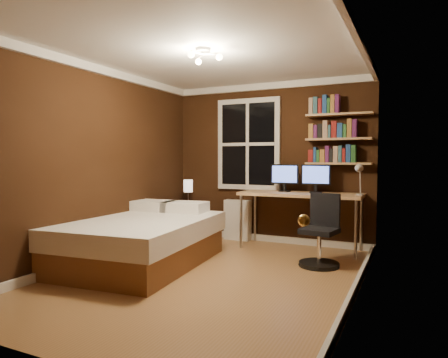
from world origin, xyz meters
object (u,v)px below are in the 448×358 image
at_px(bedside_lamp, 188,193).
at_px(desk_lamp, 360,179).
at_px(bed, 141,240).
at_px(office_chair, 321,240).
at_px(nightstand, 188,222).
at_px(radiator, 238,220).
at_px(monitor_left, 285,178).
at_px(desk, 300,197).
at_px(monitor_right, 316,179).

bearing_deg(bedside_lamp, desk_lamp, -1.90).
distance_m(bed, office_chair, 2.23).
relative_size(bed, office_chair, 2.51).
distance_m(nightstand, bedside_lamp, 0.49).
bearing_deg(radiator, monitor_left, -9.86).
xyz_separation_m(bed, bedside_lamp, (-0.27, 1.62, 0.45)).
distance_m(bed, desk, 2.34).
distance_m(bedside_lamp, desk, 1.87).
bearing_deg(radiator, desk, -11.95).
xyz_separation_m(nightstand, monitor_right, (2.07, 0.11, 0.76)).
relative_size(bed, desk, 1.28).
height_order(monitor_right, office_chair, monitor_right).
height_order(nightstand, monitor_left, monitor_left).
height_order(desk, monitor_right, monitor_right).
relative_size(bedside_lamp, office_chair, 0.49).
distance_m(nightstand, desk_lamp, 2.81).
bearing_deg(radiator, desk_lamp, -10.12).
xyz_separation_m(monitor_left, office_chair, (0.72, -0.85, -0.71)).
bearing_deg(desk_lamp, radiator, 169.88).
xyz_separation_m(bedside_lamp, desk, (1.87, 0.02, 0.01)).
height_order(bed, monitor_right, monitor_right).
distance_m(nightstand, desk, 1.93).
relative_size(bed, nightstand, 4.15).
bearing_deg(office_chair, desk, 130.87).
bearing_deg(desk, bed, -134.15).
bearing_deg(monitor_right, monitor_left, 180.00).
relative_size(bedside_lamp, monitor_left, 1.03).
relative_size(nightstand, monitor_right, 1.27).
bearing_deg(monitor_right, nightstand, -176.99).
distance_m(monitor_right, office_chair, 1.13).
bearing_deg(office_chair, monitor_left, 140.27).
height_order(nightstand, monitor_right, monitor_right).
relative_size(bed, monitor_right, 5.28).
relative_size(desk, monitor_left, 4.13).
relative_size(monitor_left, office_chair, 0.48).
relative_size(monitor_left, desk_lamp, 0.96).
xyz_separation_m(nightstand, bedside_lamp, (0.00, 0.00, 0.49)).
distance_m(radiator, desk, 1.20).
bearing_deg(desk, radiator, 168.05).
bearing_deg(monitor_left, office_chair, -49.70).
bearing_deg(desk, desk_lamp, -7.66).
bearing_deg(monitor_left, monitor_right, 0.00).
height_order(bed, desk, desk).
distance_m(bedside_lamp, radiator, 0.92).
relative_size(nightstand, monitor_left, 1.27).
xyz_separation_m(monitor_right, office_chair, (0.26, -0.85, -0.71)).
xyz_separation_m(radiator, monitor_right, (1.29, -0.14, 0.71)).
xyz_separation_m(bedside_lamp, monitor_right, (2.07, 0.11, 0.28)).
relative_size(bedside_lamp, monitor_right, 1.03).
xyz_separation_m(desk, office_chair, (0.46, -0.76, -0.44)).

